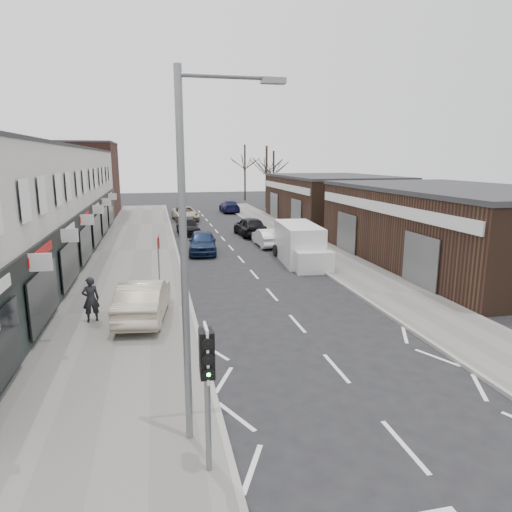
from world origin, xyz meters
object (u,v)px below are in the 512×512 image
warning_sign (159,246)px  parked_car_right_a (266,237)px  street_lamp (192,243)px  pedestrian (91,299)px  parked_car_left_c (185,214)px  parked_car_right_b (250,226)px  sedan_on_pavement (144,299)px  traffic_light (207,365)px  parked_car_left_a (203,242)px  parked_car_right_c (229,206)px  white_van (300,245)px  parked_car_left_b (188,227)px

warning_sign → parked_car_right_a: warning_sign is taller
street_lamp → parked_car_right_a: (7.20, 22.84, -3.96)m
pedestrian → parked_car_right_a: pedestrian is taller
parked_car_left_c → parked_car_right_a: size_ratio=1.30×
parked_car_left_c → parked_car_right_b: (4.62, -11.25, 0.10)m
sedan_on_pavement → parked_car_right_b: sedan_on_pavement is taller
traffic_light → parked_car_right_a: traffic_light is taller
pedestrian → parked_car_left_c: 30.95m
street_lamp → warning_sign: bearing=92.8°
warning_sign → parked_car_right_a: (7.83, 10.04, -1.54)m
parked_car_left_a → parked_car_right_c: parked_car_left_a is taller
white_van → parked_car_right_b: size_ratio=1.30×
parked_car_left_b → parked_car_right_c: bearing=67.3°
traffic_light → street_lamp: bearing=95.9°
sedan_on_pavement → parked_car_right_a: 16.75m
warning_sign → parked_car_right_a: 12.83m
sedan_on_pavement → parked_car_left_b: bearing=-91.5°
parked_car_right_a → sedan_on_pavement: bearing=58.7°
street_lamp → sedan_on_pavement: bearing=99.0°
parked_car_right_a → parked_car_left_a: bearing=16.5°
warning_sign → parked_car_right_b: warning_sign is taller
white_van → parked_car_left_b: white_van is taller
traffic_light → warning_sign: size_ratio=1.15×
street_lamp → parked_car_right_a: street_lamp is taller
parked_car_left_a → parked_car_left_c: bearing=95.8°
parked_car_right_c → pedestrian: bearing=73.4°
street_lamp → sedan_on_pavement: street_lamp is taller
traffic_light → parked_car_right_c: (7.90, 46.38, -1.69)m
white_van → sedan_on_pavement: white_van is taller
parked_car_left_a → parked_car_right_b: 7.83m
parked_car_left_a → parked_car_right_c: size_ratio=0.91×
warning_sign → parked_car_right_c: size_ratio=0.54×
white_van → parked_car_left_a: size_ratio=1.38×
white_van → parked_car_left_b: size_ratio=1.42×
white_van → parked_car_right_b: (-0.98, 10.50, -0.31)m
parked_car_left_c → parked_car_right_c: (5.70, 6.26, 0.01)m
parked_car_right_a → parked_car_right_b: bearing=-87.6°
street_lamp → parked_car_right_b: street_lamp is taller
parked_car_left_a → parked_car_right_a: bearing=22.9°
street_lamp → parked_car_right_c: bearing=79.9°
traffic_light → white_van: size_ratio=0.49×
parked_car_left_c → parked_car_right_a: bearing=-78.4°
traffic_light → street_lamp: street_lamp is taller
warning_sign → sedan_on_pavement: warning_sign is taller
traffic_light → parked_car_right_c: size_ratio=0.62×
parked_car_right_b → sedan_on_pavement: bearing=62.3°
parked_car_right_b → warning_sign: bearing=58.6°
parked_car_left_b → parked_car_right_c: (6.10, 15.35, 0.09)m
street_lamp → warning_sign: street_lamp is taller
warning_sign → parked_car_right_c: (8.66, 32.37, -1.47)m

